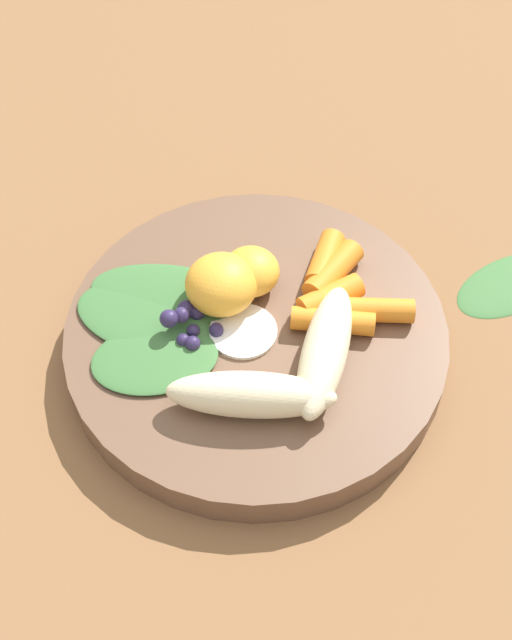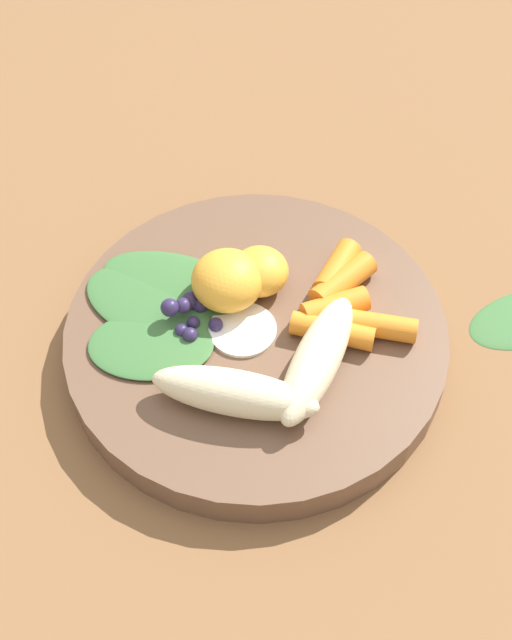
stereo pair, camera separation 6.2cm
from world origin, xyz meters
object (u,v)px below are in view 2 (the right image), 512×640
Objects in this scene: bowl at (256,340)px; orange_segment_near at (227,280)px; banana_peeled_left at (317,359)px; banana_peeled_right at (235,393)px.

bowl is 0.05m from orange_segment_near.
banana_peeled_left is (0.05, 0.03, 0.03)m from bowl.
banana_peeled_right reaches higher than bowl.
orange_segment_near is (-0.08, -0.05, 0.00)m from banana_peeled_left.
bowl is at bearing 90.23° from banana_peeled_right.
bowl is 0.06m from banana_peeled_left.
banana_peeled_right is at bearing -24.33° from bowl.
orange_segment_near is at bearing -156.48° from bowl.
banana_peeled_left and banana_peeled_right have the same top height.
banana_peeled_right is 0.10m from orange_segment_near.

